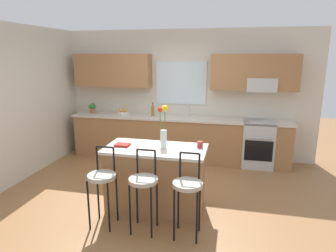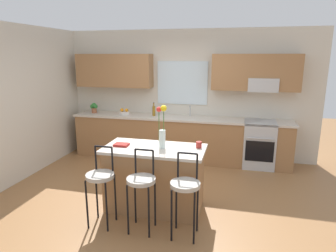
# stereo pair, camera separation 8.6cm
# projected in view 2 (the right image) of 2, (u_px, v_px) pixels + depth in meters

# --- Properties ---
(ground_plane) EXTENTS (14.00, 14.00, 0.00)m
(ground_plane) POSITION_uv_depth(u_px,v_px,m) (158.00, 194.00, 4.73)
(ground_plane) COLOR olive
(wall_left) EXTENTS (0.12, 4.60, 2.70)m
(wall_left) POSITION_uv_depth(u_px,v_px,m) (24.00, 102.00, 5.29)
(wall_left) COLOR beige
(wall_left) RESTS_ON ground
(back_wall_assembly) EXTENTS (5.60, 0.50, 2.70)m
(back_wall_assembly) POSITION_uv_depth(u_px,v_px,m) (184.00, 87.00, 6.25)
(back_wall_assembly) COLOR beige
(back_wall_assembly) RESTS_ON ground
(counter_run) EXTENTS (4.56, 0.64, 0.92)m
(counter_run) POSITION_uv_depth(u_px,v_px,m) (179.00, 138.00, 6.23)
(counter_run) COLOR #996B42
(counter_run) RESTS_ON ground
(sink_faucet) EXTENTS (0.02, 0.13, 0.23)m
(sink_faucet) POSITION_uv_depth(u_px,v_px,m) (190.00, 110.00, 6.18)
(sink_faucet) COLOR #B7BABC
(sink_faucet) RESTS_ON counter_run
(oven_range) EXTENTS (0.60, 0.64, 0.92)m
(oven_range) POSITION_uv_depth(u_px,v_px,m) (259.00, 144.00, 5.84)
(oven_range) COLOR #B7BABC
(oven_range) RESTS_ON ground
(kitchen_island) EXTENTS (1.42, 0.72, 0.92)m
(kitchen_island) POSITION_uv_depth(u_px,v_px,m) (155.00, 178.00, 4.21)
(kitchen_island) COLOR #996B42
(kitchen_island) RESTS_ON ground
(bar_stool_near) EXTENTS (0.36, 0.36, 1.04)m
(bar_stool_near) POSITION_uv_depth(u_px,v_px,m) (101.00, 179.00, 3.75)
(bar_stool_near) COLOR black
(bar_stool_near) RESTS_ON ground
(bar_stool_middle) EXTENTS (0.36, 0.36, 1.04)m
(bar_stool_middle) POSITION_uv_depth(u_px,v_px,m) (141.00, 183.00, 3.63)
(bar_stool_middle) COLOR black
(bar_stool_middle) RESTS_ON ground
(bar_stool_far) EXTENTS (0.36, 0.36, 1.04)m
(bar_stool_far) POSITION_uv_depth(u_px,v_px,m) (185.00, 188.00, 3.50)
(bar_stool_far) COLOR black
(bar_stool_far) RESTS_ON ground
(flower_vase) EXTENTS (0.15, 0.09, 0.61)m
(flower_vase) POSITION_uv_depth(u_px,v_px,m) (162.00, 130.00, 4.01)
(flower_vase) COLOR silver
(flower_vase) RESTS_ON kitchen_island
(mug_ceramic) EXTENTS (0.08, 0.08, 0.09)m
(mug_ceramic) POSITION_uv_depth(u_px,v_px,m) (199.00, 145.00, 4.08)
(mug_ceramic) COLOR #A52D28
(mug_ceramic) RESTS_ON kitchen_island
(cookbook) EXTENTS (0.20, 0.15, 0.03)m
(cookbook) POSITION_uv_depth(u_px,v_px,m) (121.00, 145.00, 4.18)
(cookbook) COLOR maroon
(cookbook) RESTS_ON kitchen_island
(fruit_bowl_oranges) EXTENTS (0.24, 0.24, 0.13)m
(fruit_bowl_oranges) POSITION_uv_depth(u_px,v_px,m) (124.00, 112.00, 6.39)
(fruit_bowl_oranges) COLOR silver
(fruit_bowl_oranges) RESTS_ON counter_run
(bottle_olive_oil) EXTENTS (0.06, 0.06, 0.29)m
(bottle_olive_oil) POSITION_uv_depth(u_px,v_px,m) (154.00, 111.00, 6.22)
(bottle_olive_oil) COLOR olive
(bottle_olive_oil) RESTS_ON counter_run
(potted_plant_small) EXTENTS (0.18, 0.12, 0.22)m
(potted_plant_small) POSITION_uv_depth(u_px,v_px,m) (94.00, 107.00, 6.54)
(potted_plant_small) COLOR #9E5B3D
(potted_plant_small) RESTS_ON counter_run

